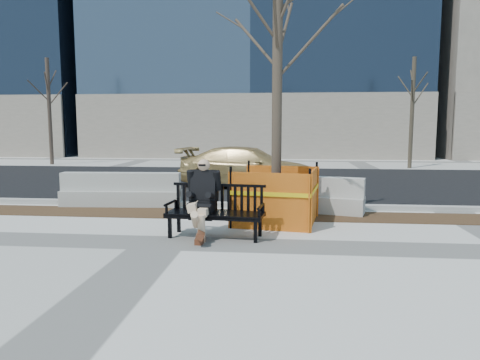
{
  "coord_description": "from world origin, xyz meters",
  "views": [
    {
      "loc": [
        2.16,
        -7.51,
        2.07
      ],
      "look_at": [
        1.29,
        1.1,
        1.0
      ],
      "focal_mm": 33.39,
      "sensor_mm": 36.0,
      "label": 1
    }
  ],
  "objects_px": {
    "seated_man": "(203,236)",
    "bench": "(215,237)",
    "tree_fence": "(276,222)",
    "jersey_barrier_right": "(300,211)",
    "jersey_barrier_left": "(122,206)",
    "sedan": "(248,187)"
  },
  "relations": [
    {
      "from": "seated_man",
      "to": "bench",
      "type": "bearing_deg",
      "value": -11.0
    },
    {
      "from": "tree_fence",
      "to": "jersey_barrier_right",
      "type": "bearing_deg",
      "value": 67.46
    },
    {
      "from": "tree_fence",
      "to": "bench",
      "type": "bearing_deg",
      "value": -128.21
    },
    {
      "from": "jersey_barrier_left",
      "to": "jersey_barrier_right",
      "type": "distance_m",
      "value": 4.55
    },
    {
      "from": "seated_man",
      "to": "sedan",
      "type": "bearing_deg",
      "value": 93.62
    },
    {
      "from": "tree_fence",
      "to": "jersey_barrier_left",
      "type": "xyz_separation_m",
      "value": [
        -4.0,
        1.56,
        0.0
      ]
    },
    {
      "from": "bench",
      "to": "seated_man",
      "type": "distance_m",
      "value": 0.26
    },
    {
      "from": "bench",
      "to": "seated_man",
      "type": "bearing_deg",
      "value": 169.0
    },
    {
      "from": "seated_man",
      "to": "sedan",
      "type": "xyz_separation_m",
      "value": [
        0.32,
        6.64,
        0.0
      ]
    },
    {
      "from": "bench",
      "to": "tree_fence",
      "type": "bearing_deg",
      "value": 58.15
    },
    {
      "from": "bench",
      "to": "jersey_barrier_right",
      "type": "relative_size",
      "value": 0.61
    },
    {
      "from": "sedan",
      "to": "jersey_barrier_right",
      "type": "bearing_deg",
      "value": -149.83
    },
    {
      "from": "sedan",
      "to": "bench",
      "type": "bearing_deg",
      "value": -171.8
    },
    {
      "from": "seated_man",
      "to": "sedan",
      "type": "height_order",
      "value": "seated_man"
    },
    {
      "from": "bench",
      "to": "jersey_barrier_right",
      "type": "height_order",
      "value": "bench"
    },
    {
      "from": "jersey_barrier_left",
      "to": "jersey_barrier_right",
      "type": "bearing_deg",
      "value": -6.47
    },
    {
      "from": "bench",
      "to": "jersey_barrier_right",
      "type": "distance_m",
      "value": 3.16
    },
    {
      "from": "tree_fence",
      "to": "jersey_barrier_right",
      "type": "distance_m",
      "value": 1.43
    },
    {
      "from": "bench",
      "to": "sedan",
      "type": "height_order",
      "value": "sedan"
    },
    {
      "from": "jersey_barrier_left",
      "to": "sedan",
      "type": "bearing_deg",
      "value": 48.29
    },
    {
      "from": "jersey_barrier_right",
      "to": "jersey_barrier_left",
      "type": "bearing_deg",
      "value": -168.08
    },
    {
      "from": "tree_fence",
      "to": "jersey_barrier_left",
      "type": "bearing_deg",
      "value": 158.7
    }
  ]
}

